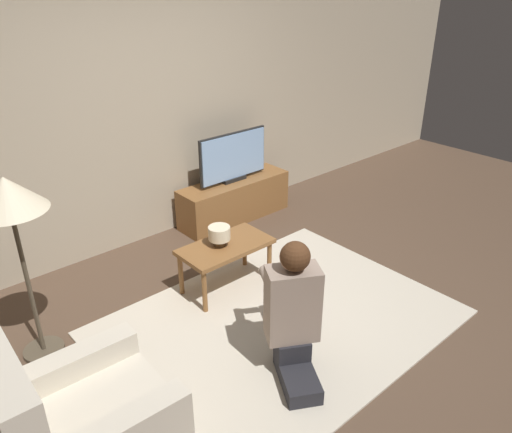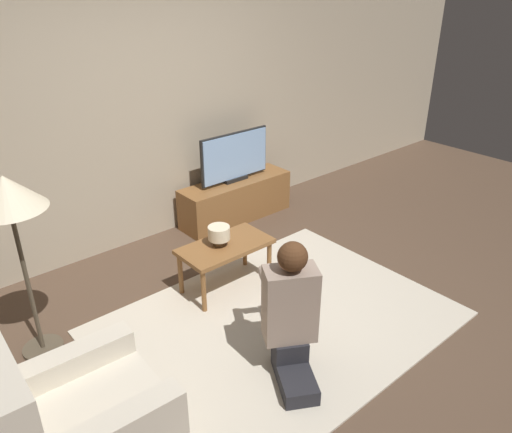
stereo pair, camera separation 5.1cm
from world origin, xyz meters
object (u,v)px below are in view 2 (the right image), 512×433
object	(u,v)px
armchair	(79,431)
person_kneeling	(291,310)
tv	(235,157)
floor_lamp	(8,202)
coffee_table	(225,250)
table_lamp	(219,234)

from	to	relation	value
armchair	person_kneeling	xyz separation A→B (m)	(1.37, -0.15, 0.19)
tv	floor_lamp	bearing A→B (deg)	-162.10
coffee_table	table_lamp	xyz separation A→B (m)	(-0.04, 0.02, 0.16)
floor_lamp	tv	bearing A→B (deg)	17.90
armchair	table_lamp	distance (m)	1.87
armchair	person_kneeling	world-z (taller)	person_kneeling
coffee_table	floor_lamp	bearing A→B (deg)	171.22
tv	armchair	world-z (taller)	tv
floor_lamp	coffee_table	bearing A→B (deg)	-8.78
table_lamp	person_kneeling	bearing A→B (deg)	-102.34
coffee_table	tv	bearing A→B (deg)	47.84
person_kneeling	table_lamp	xyz separation A→B (m)	(0.24, 1.07, 0.04)
tv	coffee_table	bearing A→B (deg)	-132.16
tv	person_kneeling	bearing A→B (deg)	-119.93
armchair	person_kneeling	bearing A→B (deg)	-93.91
tv	person_kneeling	distance (m)	2.38
person_kneeling	tv	bearing A→B (deg)	-89.96
armchair	table_lamp	xyz separation A→B (m)	(1.61, 0.92, 0.22)
tv	floor_lamp	size ratio (longest dim) A/B	0.63
coffee_table	floor_lamp	size ratio (longest dim) A/B	0.57
coffee_table	table_lamp	world-z (taller)	table_lamp
coffee_table	armchair	world-z (taller)	armchair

